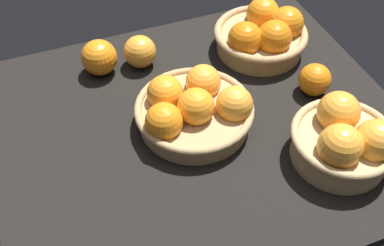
{
  "coord_description": "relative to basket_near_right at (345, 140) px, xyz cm",
  "views": [
    {
      "loc": [
        -24.94,
        -59.46,
        72.89
      ],
      "look_at": [
        -3.23,
        -2.81,
        7.0
      ],
      "focal_mm": 42.37,
      "sensor_mm": 36.0,
      "label": 1
    }
  ],
  "objects": [
    {
      "name": "loose_orange_side_gap",
      "position": [
        4.98,
        18.61,
        -1.72
      ],
      "size": [
        7.16,
        7.16,
        7.16
      ],
      "primitive_type": "sphere",
      "color": "orange",
      "rests_on": "market_tray"
    },
    {
      "name": "basket_far_right",
      "position": [
        1.14,
        35.78,
        -0.7
      ],
      "size": [
        22.56,
        22.56,
        10.8
      ],
      "color": "tan",
      "rests_on": "market_tray"
    },
    {
      "name": "market_tray",
      "position": [
        -21.63,
        18.25,
        -6.8
      ],
      "size": [
        84.0,
        72.0,
        3.0
      ],
      "primitive_type": "cube",
      "color": "black",
      "rests_on": "ground"
    },
    {
      "name": "loose_orange_front_gap",
      "position": [
        -37.39,
        41.92,
        -1.18
      ],
      "size": [
        8.24,
        8.24,
        8.24
      ],
      "primitive_type": "sphere",
      "color": "orange",
      "rests_on": "market_tray"
    },
    {
      "name": "basket_center",
      "position": [
        -23.16,
        18.97,
        -1.17
      ],
      "size": [
        24.53,
        24.53,
        10.51
      ],
      "color": "tan",
      "rests_on": "market_tray"
    },
    {
      "name": "loose_orange_back_gap",
      "position": [
        -28.01,
        41.04,
        -1.5
      ],
      "size": [
        7.61,
        7.61,
        7.61
      ],
      "primitive_type": "sphere",
      "color": "#F49E33",
      "rests_on": "market_tray"
    },
    {
      "name": "basket_near_right",
      "position": [
        0.0,
        0.0,
        0.0
      ],
      "size": [
        20.07,
        20.07,
        12.39
      ],
      "color": "tan",
      "rests_on": "market_tray"
    }
  ]
}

